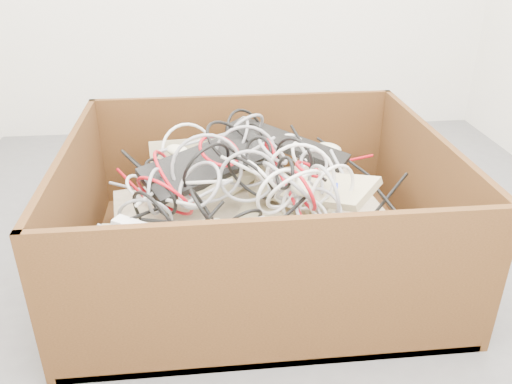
{
  "coord_description": "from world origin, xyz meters",
  "views": [
    {
      "loc": [
        -0.25,
        -1.7,
        1.19
      ],
      "look_at": [
        -0.07,
        0.01,
        0.3
      ],
      "focal_mm": 36.84,
      "sensor_mm": 36.0,
      "label": 1
    }
  ],
  "objects": [
    {
      "name": "ground",
      "position": [
        0.0,
        0.0,
        0.0
      ],
      "size": [
        3.0,
        3.0,
        0.0
      ],
      "primitive_type": "plane",
      "color": "#555558",
      "rests_on": "ground"
    },
    {
      "name": "cardboard_box",
      "position": [
        -0.09,
        -0.01,
        0.13
      ],
      "size": [
        1.33,
        1.11,
        0.53
      ],
      "color": "#39210E",
      "rests_on": "ground"
    },
    {
      "name": "keyboard_pile",
      "position": [
        -0.07,
        -0.0,
        0.28
      ],
      "size": [
        1.04,
        0.94,
        0.4
      ],
      "color": "tan",
      "rests_on": "cardboard_box"
    },
    {
      "name": "mice_scatter",
      "position": [
        -0.06,
        -0.03,
        0.35
      ],
      "size": [
        0.75,
        0.68,
        0.18
      ],
      "color": "beige",
      "rests_on": "keyboard_pile"
    },
    {
      "name": "power_strip_left",
      "position": [
        -0.3,
        0.07,
        0.36
      ],
      "size": [
        0.26,
        0.21,
        0.12
      ],
      "primitive_type": "cube",
      "rotation": [
        0.14,
        -0.26,
        0.63
      ],
      "color": "silver",
      "rests_on": "keyboard_pile"
    },
    {
      "name": "power_strip_right",
      "position": [
        -0.42,
        -0.3,
        0.33
      ],
      "size": [
        0.27,
        0.15,
        0.09
      ],
      "primitive_type": "cube",
      "rotation": [
        -0.1,
        0.17,
        -0.4
      ],
      "color": "silver",
      "rests_on": "keyboard_pile"
    },
    {
      "name": "vga_plug",
      "position": [
        0.2,
        -0.12,
        0.37
      ],
      "size": [
        0.05,
        0.05,
        0.03
      ],
      "primitive_type": "cube",
      "rotation": [
        0.09,
        0.14,
        -0.22
      ],
      "color": "#0E26D4",
      "rests_on": "keyboard_pile"
    },
    {
      "name": "cable_tangle",
      "position": [
        -0.15,
        -0.05,
        0.41
      ],
      "size": [
        1.15,
        0.86,
        0.43
      ],
      "color": "gray",
      "rests_on": "keyboard_pile"
    }
  ]
}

